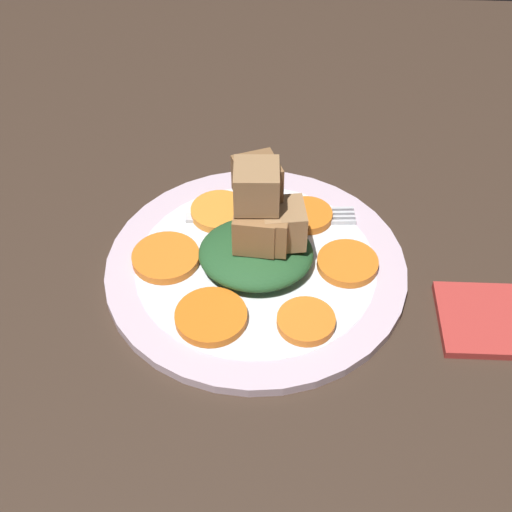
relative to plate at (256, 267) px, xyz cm
name	(u,v)px	position (x,y,z in cm)	size (l,w,h in cm)	color
table_slab	(256,278)	(0.00, 0.00, -1.52)	(120.00, 120.00, 2.00)	#38281E
plate	(256,267)	(0.00, 0.00, 0.00)	(29.30, 29.30, 1.05)	silver
carrot_slice_0	(211,317)	(3.73, 7.27, 0.99)	(6.55, 6.55, 0.83)	orange
carrot_slice_1	(306,321)	(-4.79, 7.43, 0.99)	(5.27, 5.27, 0.83)	orange
carrot_slice_2	(347,262)	(-8.84, -0.17, 0.99)	(5.92, 5.92, 0.83)	orange
carrot_slice_3	(307,215)	(-5.03, -6.75, 0.99)	(5.15, 5.15, 0.83)	orange
carrot_slice_4	(220,211)	(4.09, -6.96, 0.99)	(6.00, 6.00, 0.83)	orange
carrot_slice_5	(166,257)	(8.78, -0.10, 0.99)	(6.59, 6.59, 0.83)	orange
center_pile	(261,232)	(-0.43, -0.41, 4.41)	(11.05, 9.94, 10.86)	#235128
fork	(275,217)	(-1.67, -6.65, 0.78)	(17.59, 2.87, 0.40)	silver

